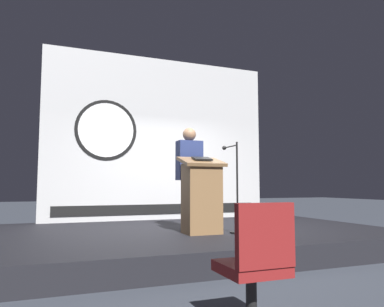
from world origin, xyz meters
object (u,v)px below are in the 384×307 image
(podium, at_px, (202,196))
(audience_chair_left, at_px, (256,258))
(microphone_stand, at_px, (235,200))
(speaker_person, at_px, (189,177))

(podium, bearing_deg, audience_chair_left, -104.78)
(audience_chair_left, bearing_deg, microphone_stand, 64.90)
(speaker_person, xyz_separation_m, audience_chair_left, (-0.71, -3.24, -0.65))
(speaker_person, bearing_deg, microphone_stand, -46.47)
(microphone_stand, xyz_separation_m, audience_chair_left, (-1.25, -2.67, -0.29))
(microphone_stand, bearing_deg, speaker_person, 133.53)
(podium, bearing_deg, microphone_stand, -9.48)
(podium, bearing_deg, speaker_person, 91.95)
(podium, distance_m, microphone_stand, 0.54)
(podium, xyz_separation_m, microphone_stand, (0.52, -0.09, -0.08))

